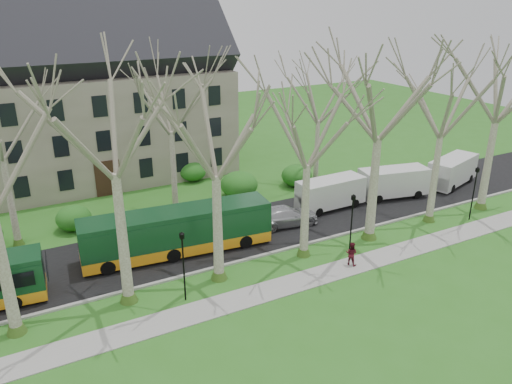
# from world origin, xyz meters

# --- Properties ---
(ground) EXTENTS (120.00, 120.00, 0.00)m
(ground) POSITION_xyz_m (0.00, 0.00, 0.00)
(ground) COLOR #2E6D1F
(ground) RESTS_ON ground
(sidewalk) EXTENTS (70.00, 2.00, 0.06)m
(sidewalk) POSITION_xyz_m (0.00, -2.50, 0.03)
(sidewalk) COLOR gray
(sidewalk) RESTS_ON ground
(road) EXTENTS (80.00, 8.00, 0.06)m
(road) POSITION_xyz_m (0.00, 5.50, 0.03)
(road) COLOR black
(road) RESTS_ON ground
(curb) EXTENTS (80.00, 0.25, 0.14)m
(curb) POSITION_xyz_m (0.00, 1.50, 0.07)
(curb) COLOR #A5A39E
(curb) RESTS_ON ground
(building) EXTENTS (26.50, 12.20, 16.00)m
(building) POSITION_xyz_m (-6.00, 24.00, 8.07)
(building) COLOR slate
(building) RESTS_ON ground
(tree_row_verge) EXTENTS (49.00, 7.00, 14.00)m
(tree_row_verge) POSITION_xyz_m (0.00, 0.30, 7.00)
(tree_row_verge) COLOR gray
(tree_row_verge) RESTS_ON ground
(tree_row_far) EXTENTS (33.00, 7.00, 12.00)m
(tree_row_far) POSITION_xyz_m (-1.33, 11.00, 6.00)
(tree_row_far) COLOR gray
(tree_row_far) RESTS_ON ground
(lamp_row) EXTENTS (36.22, 0.22, 4.30)m
(lamp_row) POSITION_xyz_m (-0.00, -1.00, 2.57)
(lamp_row) COLOR black
(lamp_row) RESTS_ON ground
(hedges) EXTENTS (30.60, 8.60, 2.00)m
(hedges) POSITION_xyz_m (-4.67, 14.00, 1.00)
(hedges) COLOR #24651C
(hedges) RESTS_ON ground
(bus_follow) EXTENTS (13.05, 3.92, 3.21)m
(bus_follow) POSITION_xyz_m (-4.33, 4.71, 1.67)
(bus_follow) COLOR #113E1F
(bus_follow) RESTS_ON road
(sedan) EXTENTS (5.41, 2.74, 1.51)m
(sedan) POSITION_xyz_m (4.47, 4.99, 0.81)
(sedan) COLOR #B6B6BB
(sedan) RESTS_ON road
(van_a) EXTENTS (5.87, 2.24, 2.54)m
(van_a) POSITION_xyz_m (9.54, 6.10, 1.33)
(van_a) COLOR silver
(van_a) RESTS_ON road
(van_b) EXTENTS (6.30, 3.40, 2.61)m
(van_b) POSITION_xyz_m (15.87, 5.52, 1.36)
(van_b) COLOR silver
(van_b) RESTS_ON road
(van_c) EXTENTS (6.37, 3.83, 2.62)m
(van_c) POSITION_xyz_m (22.91, 5.24, 1.37)
(van_c) COLOR silver
(van_c) RESTS_ON road
(pedestrian_b) EXTENTS (0.92, 0.98, 1.61)m
(pedestrian_b) POSITION_xyz_m (5.06, -2.33, 0.86)
(pedestrian_b) COLOR #50121D
(pedestrian_b) RESTS_ON sidewalk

